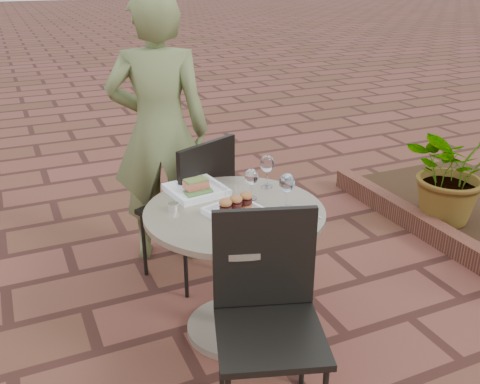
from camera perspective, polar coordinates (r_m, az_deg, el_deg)
name	(u,v)px	position (r m, az deg, el deg)	size (l,w,h in m)	color
ground	(279,357)	(2.86, 4.18, -17.18)	(60.00, 60.00, 0.00)	brown
cafe_table	(235,253)	(2.76, -0.57, -6.53)	(0.90, 0.90, 0.73)	gray
chair_far	(195,200)	(3.21, -4.77, -0.83)	(0.58, 0.58, 0.93)	black
chair_near	(267,302)	(2.28, 2.91, -11.62)	(0.56, 0.56, 0.93)	black
diner	(160,132)	(3.42, -8.58, 6.32)	(0.64, 0.42, 1.74)	olive
plate_salmon	(196,189)	(2.84, -4.69, 0.33)	(0.31, 0.31, 0.08)	white
plate_sliders	(236,208)	(2.58, -0.43, -1.76)	(0.30, 0.30, 0.16)	white
plate_tuna	(265,223)	(2.48, 2.70, -3.36)	(0.26, 0.26, 0.03)	white
wine_glass_right	(287,184)	(2.62, 5.03, 0.86)	(0.08, 0.08, 0.18)	white
wine_glass_mid	(251,178)	(2.72, 1.23, 1.55)	(0.07, 0.07, 0.17)	white
wine_glass_far	(267,164)	(2.87, 2.90, 2.95)	(0.08, 0.08, 0.18)	white
steel_ramekin	(173,207)	(2.65, -7.14, -1.58)	(0.05, 0.05, 0.04)	silver
cutlery_set	(301,214)	(2.62, 6.57, -2.29)	(0.10, 0.22, 0.00)	silver
planter_curb	(471,254)	(3.89, 23.40, -6.05)	(0.12, 3.00, 0.15)	brown
potted_plant_a	(453,169)	(4.22, 21.73, 2.29)	(0.73, 0.63, 0.81)	#33662D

